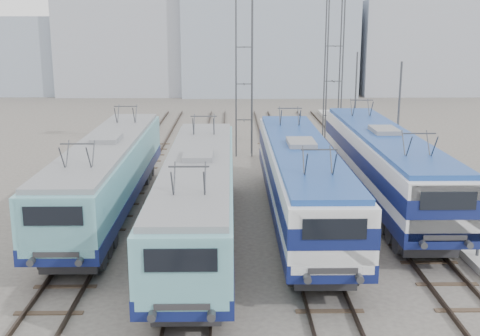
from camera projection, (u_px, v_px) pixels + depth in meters
name	position (u px, v px, depth m)	size (l,w,h in m)	color
ground	(257.00, 286.00, 21.22)	(160.00, 160.00, 0.00)	#514C47
platform	(460.00, 212.00, 29.12)	(4.00, 70.00, 0.30)	#9E9E99
locomotive_far_left	(108.00, 171.00, 28.38)	(2.85, 18.00, 3.39)	#0E164A
locomotive_center_left	(199.00, 193.00, 24.69)	(2.86, 18.04, 3.39)	#0E164A
locomotive_center_right	(301.00, 176.00, 27.16)	(2.88, 18.24, 3.43)	#0E164A
locomotive_far_right	(384.00, 161.00, 30.11)	(2.92, 18.47, 3.47)	#0E164A
catenary_tower_west	(244.00, 60.00, 41.07)	(4.50, 1.20, 12.00)	#3F4247
catenary_tower_east	(334.00, 58.00, 43.11)	(4.50, 1.20, 12.00)	#3F4247
mast_mid	(398.00, 124.00, 34.15)	(0.12, 0.12, 7.00)	#3F4247
mast_rear	(355.00, 99.00, 45.82)	(0.12, 0.12, 7.00)	#3F4247
building_west	(132.00, 40.00, 79.69)	(18.00, 12.00, 14.00)	#9A9FAC
building_center	(268.00, 25.00, 79.49)	(22.00, 14.00, 18.00)	#8C9AAC
building_east	(417.00, 48.00, 80.47)	(16.00, 12.00, 12.00)	#9A9FAC
building_far_west	(12.00, 55.00, 79.92)	(14.00, 10.00, 10.00)	#8C9AAC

